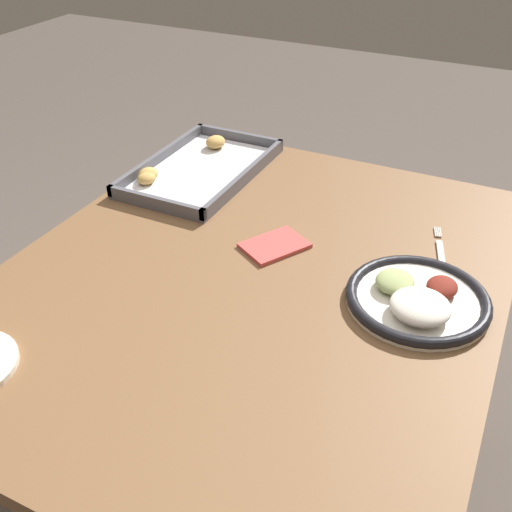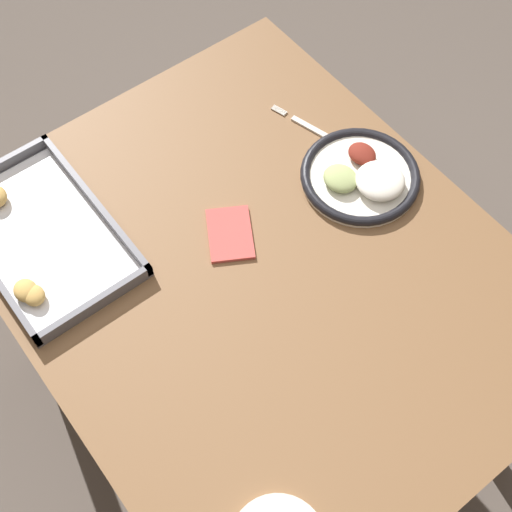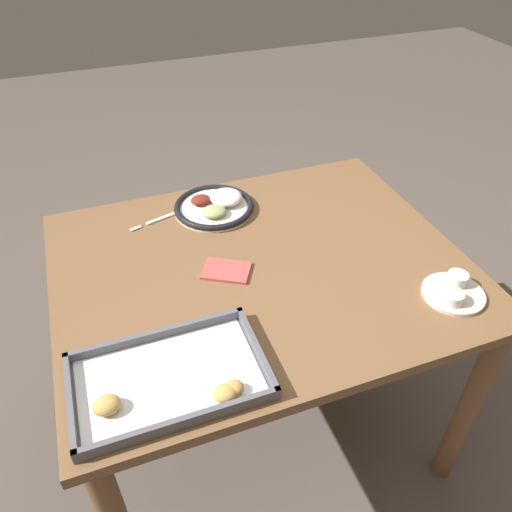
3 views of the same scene
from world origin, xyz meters
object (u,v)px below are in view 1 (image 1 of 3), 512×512
baking_tray (199,168)px  napkin (274,245)px  dinner_plate (417,299)px  fork (442,260)px

baking_tray → napkin: (-0.22, -0.30, -0.01)m
napkin → baking_tray: bearing=54.0°
baking_tray → napkin: 0.37m
dinner_plate → baking_tray: 0.65m
fork → napkin: bearing=91.4°
dinner_plate → fork: size_ratio=1.18×
dinner_plate → napkin: dinner_plate is taller
fork → baking_tray: 0.61m
fork → dinner_plate: bearing=159.9°
dinner_plate → fork: bearing=-4.2°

